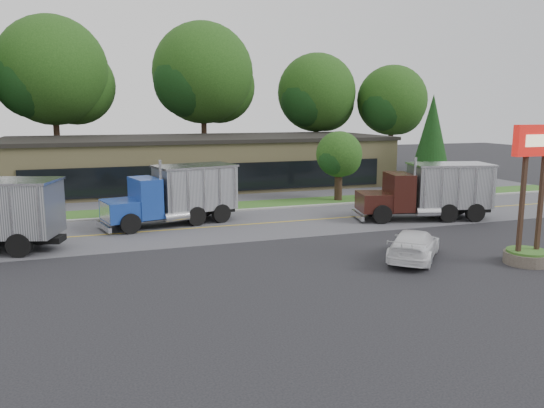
% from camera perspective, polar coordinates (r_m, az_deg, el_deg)
% --- Properties ---
extents(ground, '(140.00, 140.00, 0.00)m').
position_cam_1_polar(ground, '(22.06, 0.67, -7.17)').
color(ground, '#2D2D31').
rests_on(ground, ground).
extents(road, '(60.00, 8.00, 0.02)m').
position_cam_1_polar(road, '(30.41, -5.01, -2.40)').
color(road, slate).
rests_on(road, ground).
extents(center_line, '(60.00, 0.12, 0.01)m').
position_cam_1_polar(center_line, '(30.41, -5.01, -2.40)').
color(center_line, gold).
rests_on(center_line, ground).
extents(curb, '(60.00, 0.30, 0.12)m').
position_cam_1_polar(curb, '(34.42, -6.69, -0.96)').
color(curb, '#9E9E99').
rests_on(curb, ground).
extents(grass_verge, '(60.00, 3.40, 0.03)m').
position_cam_1_polar(grass_verge, '(36.16, -7.30, -0.45)').
color(grass_verge, '#345D20').
rests_on(grass_verge, ground).
extents(far_parking, '(60.00, 7.00, 0.02)m').
position_cam_1_polar(far_parking, '(41.00, -8.71, 0.76)').
color(far_parking, slate).
rests_on(far_parking, ground).
extents(strip_mall, '(32.00, 12.00, 4.00)m').
position_cam_1_polar(strip_mall, '(46.96, -7.67, 4.41)').
color(strip_mall, tan).
rests_on(strip_mall, ground).
extents(bilo_sign, '(2.20, 1.90, 5.95)m').
position_cam_1_polar(bilo_sign, '(25.09, 26.01, -1.33)').
color(bilo_sign, '#6B6054').
rests_on(bilo_sign, ground).
extents(tree_far_b, '(10.61, 9.98, 15.13)m').
position_cam_1_polar(tree_far_b, '(54.15, -22.34, 12.61)').
color(tree_far_b, '#382619').
rests_on(tree_far_b, ground).
extents(tree_far_c, '(10.70, 10.07, 15.26)m').
position_cam_1_polar(tree_far_c, '(55.23, -7.30, 13.29)').
color(tree_far_c, '#382619').
rests_on(tree_far_c, ground).
extents(tree_far_d, '(8.79, 8.27, 12.54)m').
position_cam_1_polar(tree_far_d, '(57.83, 4.89, 11.45)').
color(tree_far_d, '#382619').
rests_on(tree_far_d, ground).
extents(tree_far_e, '(7.96, 7.49, 11.36)m').
position_cam_1_polar(tree_far_e, '(59.73, 12.82, 10.47)').
color(tree_far_e, '#382619').
rests_on(tree_far_e, ground).
extents(evergreen_right, '(3.47, 3.47, 7.88)m').
position_cam_1_polar(evergreen_right, '(46.58, 16.80, 6.90)').
color(evergreen_right, '#382619').
rests_on(evergreen_right, ground).
extents(tree_verge, '(3.55, 3.34, 5.07)m').
position_cam_1_polar(tree_verge, '(39.00, 7.26, 5.08)').
color(tree_verge, '#382619').
rests_on(tree_verge, ground).
extents(dump_truck_blue, '(7.97, 4.22, 3.36)m').
position_cam_1_polar(dump_truck_blue, '(31.20, -10.04, 1.17)').
color(dump_truck_blue, black).
rests_on(dump_truck_blue, ground).
extents(dump_truck_maroon, '(8.26, 4.31, 3.36)m').
position_cam_1_polar(dump_truck_maroon, '(33.44, 16.80, 1.49)').
color(dump_truck_maroon, black).
rests_on(dump_truck_maroon, ground).
extents(rally_car, '(4.43, 4.63, 1.32)m').
position_cam_1_polar(rally_car, '(24.34, 15.03, -4.25)').
color(rally_car, white).
rests_on(rally_car, ground).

